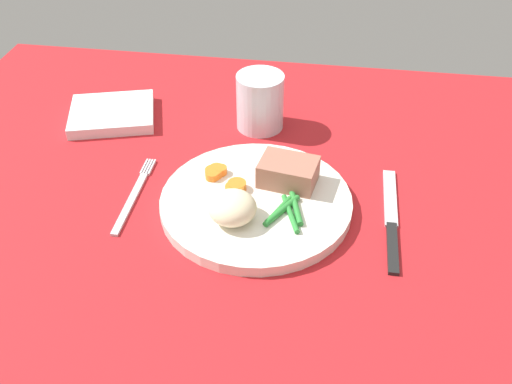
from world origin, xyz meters
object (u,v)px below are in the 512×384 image
(knife, at_px, (391,220))
(napkin, at_px, (112,114))
(meat_portion, at_px, (286,172))
(fork, at_px, (134,195))
(water_glass, at_px, (260,105))
(dinner_plate, at_px, (256,202))

(knife, bearing_deg, napkin, 160.18)
(napkin, bearing_deg, meat_portion, -25.85)
(meat_portion, relative_size, fork, 0.46)
(fork, relative_size, knife, 0.81)
(knife, bearing_deg, meat_portion, 166.54)
(water_glass, bearing_deg, fork, -125.57)
(dinner_plate, distance_m, water_glass, 0.21)
(dinner_plate, xyz_separation_m, napkin, (-0.27, 0.19, 0.00))
(meat_portion, relative_size, knife, 0.37)
(meat_portion, distance_m, napkin, 0.34)
(meat_portion, relative_size, water_glass, 0.85)
(knife, bearing_deg, water_glass, 138.10)
(water_glass, height_order, napkin, water_glass)
(napkin, bearing_deg, dinner_plate, -34.91)
(meat_portion, height_order, napkin, meat_portion)
(meat_portion, height_order, water_glass, water_glass)
(fork, bearing_deg, napkin, 113.88)
(dinner_plate, xyz_separation_m, meat_portion, (0.03, 0.04, 0.03))
(fork, bearing_deg, meat_portion, 8.39)
(fork, xyz_separation_m, water_glass, (0.15, 0.20, 0.04))
(knife, bearing_deg, dinner_plate, -177.73)
(napkin, bearing_deg, fork, -62.64)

